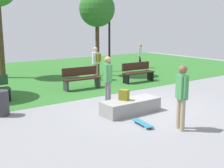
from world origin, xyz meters
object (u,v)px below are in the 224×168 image
(skateboard_by_ledge, at_px, (142,123))
(trash_bin, at_px, (1,103))
(concrete_ledge, at_px, (131,106))
(tree_leaning_ash, at_px, (97,10))
(park_bench_center_lawn, at_px, (138,72))
(skater_watching, at_px, (108,77))
(backpack_on_ledge, at_px, (124,95))
(skater_performing_trick, at_px, (182,93))
(park_bench_near_path, at_px, (81,78))
(pedestrian_with_backpack, at_px, (96,61))
(lamp_post, at_px, (109,28))
(cyclist_on_bicycle, at_px, (140,58))

(skateboard_by_ledge, height_order, trash_bin, trash_bin)
(skateboard_by_ledge, bearing_deg, concrete_ledge, 65.77)
(concrete_ledge, relative_size, tree_leaning_ash, 0.43)
(skateboard_by_ledge, distance_m, park_bench_center_lawn, 6.18)
(trash_bin, bearing_deg, skater_watching, -17.38)
(skateboard_by_ledge, distance_m, tree_leaning_ash, 8.70)
(concrete_ledge, xyz_separation_m, skateboard_by_ledge, (-0.49, -1.09, -0.14))
(backpack_on_ledge, relative_size, skater_watching, 0.19)
(backpack_on_ledge, distance_m, skater_performing_trick, 2.05)
(park_bench_near_path, relative_size, pedestrian_with_backpack, 1.02)
(lamp_post, bearing_deg, pedestrian_with_backpack, -139.18)
(concrete_ledge, distance_m, backpack_on_ledge, 0.43)
(lamp_post, bearing_deg, skater_performing_trick, -114.79)
(park_bench_center_lawn, relative_size, park_bench_near_path, 0.99)
(park_bench_center_lawn, xyz_separation_m, lamp_post, (0.76, 3.35, 2.00))
(park_bench_near_path, height_order, pedestrian_with_backpack, pedestrian_with_backpack)
(backpack_on_ledge, distance_m, cyclist_on_bicycle, 9.73)
(lamp_post, relative_size, trash_bin, 5.37)
(pedestrian_with_backpack, bearing_deg, concrete_ledge, -112.19)
(park_bench_near_path, relative_size, cyclist_on_bicycle, 1.07)
(concrete_ledge, bearing_deg, cyclist_on_bicycle, 46.96)
(skateboard_by_ledge, relative_size, pedestrian_with_backpack, 0.51)
(skateboard_by_ledge, relative_size, cyclist_on_bicycle, 0.54)
(trash_bin, height_order, cyclist_on_bicycle, cyclist_on_bicycle)
(backpack_on_ledge, bearing_deg, skater_performing_trick, 160.02)
(skateboard_by_ledge, bearing_deg, skater_watching, 79.90)
(skater_performing_trick, height_order, park_bench_center_lawn, skater_performing_trick)
(park_bench_near_path, bearing_deg, park_bench_center_lawn, -4.19)
(cyclist_on_bicycle, bearing_deg, skateboard_by_ledge, -131.00)
(skater_watching, bearing_deg, trash_bin, 162.62)
(tree_leaning_ash, distance_m, trash_bin, 8.02)
(trash_bin, xyz_separation_m, cyclist_on_bicycle, (9.89, 5.00, 0.25))
(concrete_ledge, relative_size, cyclist_on_bicycle, 1.24)
(backpack_on_ledge, bearing_deg, concrete_ledge, -143.49)
(concrete_ledge, relative_size, park_bench_center_lawn, 1.17)
(skater_watching, relative_size, park_bench_near_path, 1.02)
(park_bench_center_lawn, bearing_deg, skateboard_by_ledge, -129.68)
(tree_leaning_ash, distance_m, cyclist_on_bicycle, 4.73)
(cyclist_on_bicycle, bearing_deg, skater_performing_trick, -125.98)
(concrete_ledge, distance_m, pedestrian_with_backpack, 5.68)
(skateboard_by_ledge, xyz_separation_m, cyclist_on_bicycle, (7.09, 8.15, 0.57))
(backpack_on_ledge, relative_size, pedestrian_with_backpack, 0.20)
(skater_watching, height_order, lamp_post, lamp_post)
(concrete_ledge, relative_size, skateboard_by_ledge, 2.29)
(skater_watching, distance_m, lamp_post, 7.50)
(concrete_ledge, bearing_deg, backpack_on_ledge, 154.79)
(skater_performing_trick, xyz_separation_m, tree_leaning_ash, (2.78, 8.10, 2.43))
(skater_performing_trick, relative_size, tree_leaning_ash, 0.39)
(skater_watching, xyz_separation_m, tree_leaning_ash, (2.98, 5.14, 2.45))
(backpack_on_ledge, distance_m, park_bench_center_lawn, 5.10)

